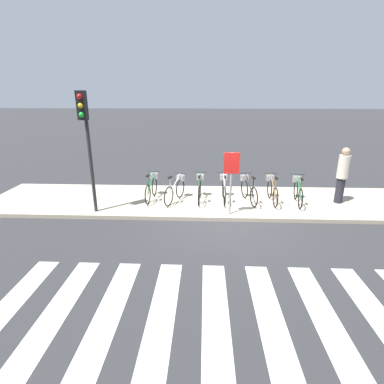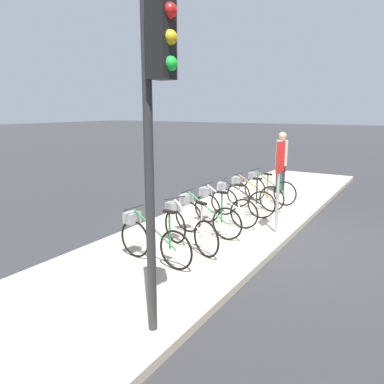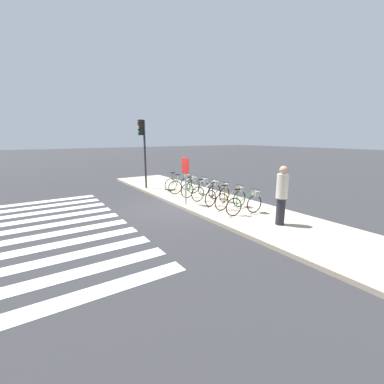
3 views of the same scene
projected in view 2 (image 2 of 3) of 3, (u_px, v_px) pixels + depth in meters
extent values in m
plane|color=#2D2D30|center=(289.00, 242.00, 7.36)|extent=(120.00, 120.00, 0.00)
cube|color=#B7A88E|center=(221.00, 227.00, 8.12)|extent=(15.64, 3.01, 0.12)
torus|color=black|center=(176.00, 250.00, 5.73)|extent=(0.09, 0.64, 0.64)
torus|color=black|center=(135.00, 239.00, 6.24)|extent=(0.09, 0.64, 0.64)
cylinder|color=#267238|center=(154.00, 229.00, 5.93)|extent=(0.10, 0.89, 0.54)
cylinder|color=#267238|center=(170.00, 231.00, 5.74)|extent=(0.03, 0.03, 0.57)
cube|color=black|center=(169.00, 212.00, 5.68)|extent=(0.09, 0.21, 0.04)
cylinder|color=#262626|center=(134.00, 207.00, 6.12)|extent=(0.46, 0.06, 0.02)
cube|color=gray|center=(132.00, 218.00, 6.19)|extent=(0.26, 0.22, 0.18)
torus|color=black|center=(206.00, 239.00, 6.23)|extent=(0.25, 0.61, 0.64)
torus|color=black|center=(175.00, 226.00, 6.90)|extent=(0.25, 0.61, 0.64)
cylinder|color=beige|center=(190.00, 218.00, 6.51)|extent=(0.33, 0.85, 0.54)
cylinder|color=beige|center=(202.00, 221.00, 6.26)|extent=(0.04, 0.04, 0.57)
cube|color=black|center=(202.00, 203.00, 6.20)|extent=(0.13, 0.21, 0.04)
cylinder|color=#262626|center=(175.00, 198.00, 6.78)|extent=(0.44, 0.18, 0.02)
cube|color=gray|center=(173.00, 207.00, 6.86)|extent=(0.29, 0.27, 0.18)
torus|color=black|center=(227.00, 224.00, 7.06)|extent=(0.05, 0.64, 0.64)
torus|color=black|center=(189.00, 217.00, 7.52)|extent=(0.05, 0.64, 0.64)
cylinder|color=#267238|center=(207.00, 207.00, 7.23)|extent=(0.06, 0.89, 0.54)
cylinder|color=#267238|center=(222.00, 208.00, 7.06)|extent=(0.03, 0.03, 0.57)
cube|color=black|center=(222.00, 192.00, 6.99)|extent=(0.08, 0.20, 0.04)
cylinder|color=#262626|center=(188.00, 190.00, 7.40)|extent=(0.46, 0.04, 0.02)
cube|color=gray|center=(186.00, 199.00, 7.47)|extent=(0.25, 0.21, 0.18)
torus|color=black|center=(244.00, 214.00, 7.73)|extent=(0.04, 0.64, 0.64)
torus|color=black|center=(207.00, 208.00, 8.18)|extent=(0.04, 0.64, 0.64)
cylinder|color=silver|center=(225.00, 199.00, 7.90)|extent=(0.04, 0.89, 0.54)
cylinder|color=silver|center=(239.00, 200.00, 7.73)|extent=(0.03, 0.03, 0.57)
cube|color=black|center=(240.00, 185.00, 7.67)|extent=(0.07, 0.20, 0.04)
cylinder|color=#262626|center=(208.00, 184.00, 8.06)|extent=(0.46, 0.03, 0.02)
cube|color=gray|center=(205.00, 192.00, 8.13)|extent=(0.24, 0.20, 0.18)
torus|color=black|center=(262.00, 205.00, 8.47)|extent=(0.17, 0.63, 0.64)
torus|color=black|center=(224.00, 202.00, 8.75)|extent=(0.17, 0.63, 0.64)
cylinder|color=black|center=(243.00, 192.00, 8.55)|extent=(0.22, 0.88, 0.54)
cylinder|color=black|center=(257.00, 192.00, 8.44)|extent=(0.04, 0.04, 0.57)
cube|color=black|center=(257.00, 179.00, 8.38)|extent=(0.11, 0.21, 0.04)
cylinder|color=#262626|center=(225.00, 179.00, 8.63)|extent=(0.45, 0.12, 0.02)
cube|color=gray|center=(222.00, 186.00, 8.69)|extent=(0.28, 0.25, 0.18)
torus|color=black|center=(272.00, 199.00, 9.02)|extent=(0.04, 0.64, 0.64)
torus|color=black|center=(239.00, 195.00, 9.46)|extent=(0.04, 0.64, 0.64)
cylinder|color=olive|center=(255.00, 187.00, 9.18)|extent=(0.03, 0.89, 0.54)
cylinder|color=olive|center=(267.00, 187.00, 9.02)|extent=(0.03, 0.03, 0.57)
cube|color=black|center=(268.00, 174.00, 8.95)|extent=(0.07, 0.20, 0.04)
cylinder|color=#262626|center=(239.00, 174.00, 9.34)|extent=(0.46, 0.03, 0.02)
cube|color=gray|center=(237.00, 180.00, 9.41)|extent=(0.24, 0.20, 0.18)
torus|color=black|center=(285.00, 194.00, 9.59)|extent=(0.11, 0.64, 0.64)
torus|color=black|center=(255.00, 189.00, 10.12)|extent=(0.11, 0.64, 0.64)
cylinder|color=#267238|center=(270.00, 182.00, 9.80)|extent=(0.14, 0.89, 0.54)
cylinder|color=#267238|center=(281.00, 182.00, 9.60)|extent=(0.04, 0.04, 0.57)
cube|color=black|center=(282.00, 170.00, 9.53)|extent=(0.09, 0.21, 0.04)
cylinder|color=#262626|center=(256.00, 169.00, 10.00)|extent=(0.46, 0.08, 0.02)
cube|color=gray|center=(254.00, 176.00, 10.07)|extent=(0.26, 0.23, 0.18)
cylinder|color=#23232D|center=(280.00, 179.00, 11.05)|extent=(0.26, 0.26, 0.82)
cylinder|color=beige|center=(282.00, 153.00, 10.88)|extent=(0.34, 0.34, 0.73)
sphere|color=tan|center=(282.00, 136.00, 10.78)|extent=(0.24, 0.24, 0.24)
cylinder|color=#2D2D2D|center=(149.00, 179.00, 3.87)|extent=(0.10, 0.10, 3.46)
cube|color=black|center=(161.00, 38.00, 3.49)|extent=(0.24, 0.20, 0.75)
sphere|color=red|center=(170.00, 10.00, 3.39)|extent=(0.14, 0.14, 0.14)
sphere|color=gold|center=(170.00, 37.00, 3.44)|extent=(0.14, 0.14, 0.14)
sphere|color=green|center=(170.00, 64.00, 3.49)|extent=(0.14, 0.14, 0.14)
cylinder|color=#99999E|center=(278.00, 188.00, 7.37)|extent=(0.06, 0.06, 1.84)
cube|color=red|center=(281.00, 157.00, 7.22)|extent=(0.44, 0.03, 0.60)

